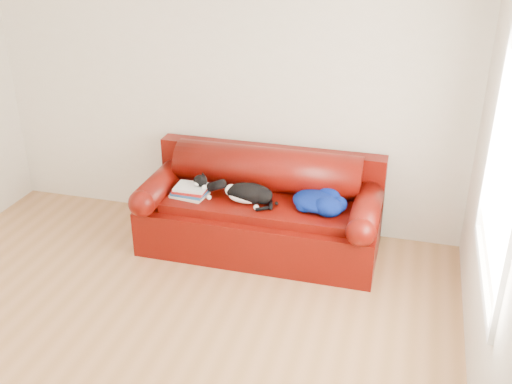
% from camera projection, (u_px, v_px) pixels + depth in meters
% --- Properties ---
extents(ground, '(4.50, 4.50, 0.00)m').
position_uv_depth(ground, '(141.00, 341.00, 4.31)').
color(ground, '#98693D').
rests_on(ground, ground).
extents(room_shell, '(4.52, 4.02, 2.61)m').
position_uv_depth(room_shell, '(138.00, 122.00, 3.58)').
color(room_shell, beige).
rests_on(room_shell, ground).
extents(sofa_base, '(2.10, 0.90, 0.50)m').
position_uv_depth(sofa_base, '(260.00, 225.00, 5.39)').
color(sofa_base, '#3E0802').
rests_on(sofa_base, ground).
extents(sofa_back, '(2.10, 1.01, 0.88)m').
position_uv_depth(sofa_back, '(267.00, 183.00, 5.47)').
color(sofa_back, '#3E0802').
rests_on(sofa_back, ground).
extents(book_stack, '(0.33, 0.27, 0.10)m').
position_uv_depth(book_stack, '(191.00, 191.00, 5.31)').
color(book_stack, beige).
rests_on(book_stack, sofa_base).
extents(cat, '(0.58, 0.30, 0.21)m').
position_uv_depth(cat, '(248.00, 194.00, 5.18)').
color(cat, black).
rests_on(cat, sofa_base).
extents(blanket, '(0.54, 0.54, 0.16)m').
position_uv_depth(blanket, '(319.00, 200.00, 5.10)').
color(blanket, '#02044D').
rests_on(blanket, sofa_base).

